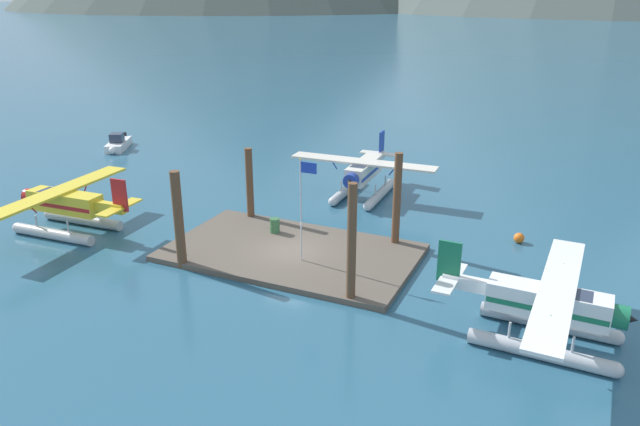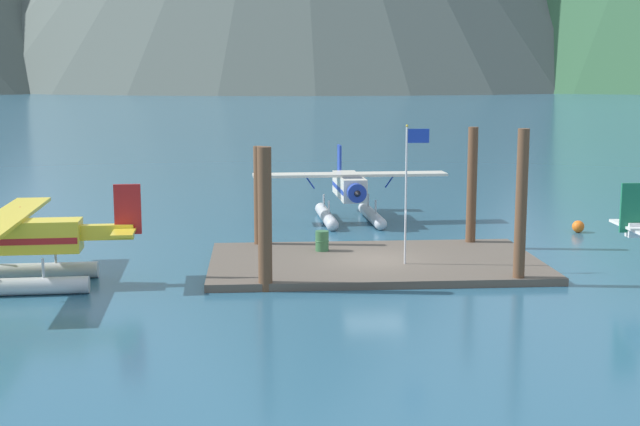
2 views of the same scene
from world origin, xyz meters
TOP-DOWN VIEW (x-y plane):
  - ground_plane at (0.00, 0.00)m, footprint 1200.00×1200.00m
  - dock_platform at (0.00, 0.00)m, footprint 13.66×8.03m
  - piling_near_left at (-4.59, -3.79)m, footprint 0.51×0.51m
  - piling_near_right at (5.00, -3.66)m, footprint 0.43×0.43m
  - piling_far_left at (-4.77, 3.69)m, footprint 0.46×0.46m
  - piling_far_right at (4.92, 3.46)m, footprint 0.45×0.45m
  - flagpole at (1.24, -0.97)m, footprint 0.95×0.10m
  - fuel_drum at (-2.05, 1.89)m, footprint 0.62×0.62m
  - mooring_buoy at (11.35, 6.99)m, footprint 0.61×0.61m
  - seaplane_yellow_port_aft at (-13.92, -2.58)m, footprint 7.98×10.45m
  - seaplane_cream_bow_centre at (0.13, 11.08)m, footprint 10.44×7.98m

SIDE VIEW (x-z plane):
  - ground_plane at x=0.00m, z-range 0.00..0.00m
  - dock_platform at x=0.00m, z-range 0.00..0.30m
  - mooring_buoy at x=11.35m, z-range 0.00..0.61m
  - fuel_drum at x=-2.05m, z-range 0.30..1.18m
  - seaplane_yellow_port_aft at x=-13.92m, z-range -0.34..3.50m
  - seaplane_cream_bow_centre at x=0.13m, z-range -0.34..3.50m
  - piling_far_left at x=-4.77m, z-range 0.00..4.74m
  - piling_near_left at x=-4.59m, z-range 0.00..5.33m
  - piling_far_right at x=4.92m, z-range 0.00..5.57m
  - piling_near_right at x=5.00m, z-range 0.00..5.94m
  - flagpole at x=1.24m, z-range 1.01..6.66m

